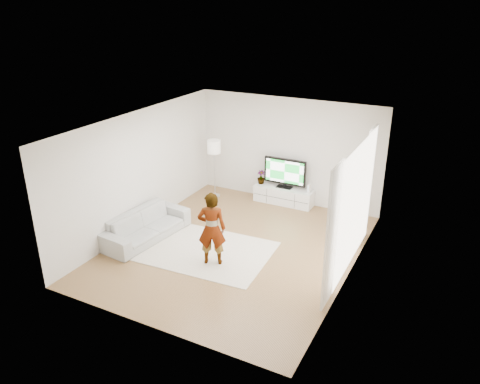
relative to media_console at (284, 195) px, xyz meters
The scene contains 17 objects.
floor 2.77m from the media_console, 90.25° to the right, with size 6.00×6.00×0.00m, color #A67B4B.
ceiling 3.78m from the media_console, 90.25° to the right, with size 6.00×6.00×0.00m, color white.
wall_left 3.92m from the media_console, 132.26° to the right, with size 0.02×6.00×2.80m, color silver.
wall_right 3.90m from the media_console, 48.02° to the right, with size 0.02×6.00×2.80m, color silver.
wall_back 1.20m from the media_console, 92.98° to the left, with size 5.00×0.02×2.80m, color silver.
wall_front 5.88m from the media_console, 90.12° to the right, with size 5.00×0.02×2.80m, color silver.
window 3.70m from the media_console, 44.97° to the right, with size 0.01×2.60×2.50m, color white.
curtain_near 4.60m from the media_console, 57.62° to the right, with size 0.04×0.70×2.60m, color white.
curtain_far 2.89m from the media_console, 26.01° to the right, with size 0.04×0.70×2.60m, color white.
media_console is the anchor object (origin of this frame).
television 0.66m from the media_console, 90.00° to the left, with size 1.15×0.23×0.80m.
game_console 0.77m from the media_console, ahead, with size 0.05×0.17×0.22m.
potted_plant 0.79m from the media_console, behind, with size 0.21×0.21×0.37m, color #3F7238.
rug 3.22m from the media_console, 99.62° to the right, with size 2.79×2.01×0.01m, color #F0E2CC.
player 3.57m from the media_console, 92.39° to the right, with size 0.57×0.38×1.57m, color #334772.
sofa 3.85m from the media_console, 122.02° to the right, with size 2.18×0.85×0.64m, color #B4B5B0.
floor_lamp 2.24m from the media_console, 168.11° to the right, with size 0.36×0.36×1.60m.
Camera 1 is at (4.23, -7.99, 5.11)m, focal length 35.00 mm.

